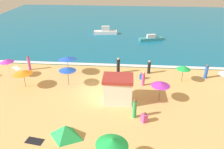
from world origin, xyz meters
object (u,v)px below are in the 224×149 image
Objects in this scene: lifeguard_cabana at (118,89)px; beachgoer_5 at (143,79)px; beachgoer_8 at (118,66)px; beach_umbrella_0 at (67,58)px; beach_umbrella_8 at (67,69)px; beachgoer_0 at (134,109)px; beach_umbrella_3 at (23,72)px; beach_umbrella_1 at (161,84)px; beachgoer_3 at (144,118)px; beach_tent at (66,131)px; small_boat_1 at (151,38)px; small_boat_0 at (105,32)px; beachgoer_4 at (149,67)px; beachgoer_10 at (141,76)px; beachgoer_7 at (29,63)px; beach_umbrella_6 at (184,68)px; beach_umbrella_2 at (7,61)px; beachgoer_1 at (206,72)px; beach_umbrella_4 at (112,142)px.

lifeguard_cabana is 4.22m from beachgoer_5.
beachgoer_8 is at bearing 92.85° from lifeguard_cabana.
beach_umbrella_8 is (0.71, -2.67, -0.12)m from beach_umbrella_0.
beach_umbrella_3 is at bearing 159.58° from beachgoer_0.
beachgoer_3 is at bearing -115.51° from beach_umbrella_1.
small_boat_1 is (8.16, 24.07, -0.11)m from beach_tent.
small_boat_0 is at bearing 99.17° from lifeguard_cabana.
beachgoer_4 reaches higher than beachgoer_10.
beachgoer_5 reaches higher than beachgoer_3.
beachgoer_7 is at bearing -141.16° from small_boat_1.
beachgoer_7 is 0.43× the size of small_boat_0.
beachgoer_0 is (1.55, -2.36, -0.47)m from lifeguard_cabana.
beach_umbrella_3 is at bearing -130.64° from small_boat_1.
beach_umbrella_6 reaches higher than beachgoer_7.
beachgoer_8 is at bearing 9.48° from beach_umbrella_2.
beachgoer_3 is at bearing -96.00° from beachgoer_4.
lifeguard_cabana is at bearing -28.52° from beachgoer_7.
beach_tent is (-10.52, -9.77, -1.17)m from beach_umbrella_6.
beach_tent is at bearing -140.96° from beachgoer_1.
lifeguard_cabana reaches higher than beachgoer_7.
beachgoer_8 is 13.60m from small_boat_1.
beach_umbrella_8 is (-12.34, -1.85, 0.22)m from beach_umbrella_6.
beachgoer_0 is at bearing -96.88° from beachgoer_10.
beachgoer_1 is at bearing -6.31° from beachgoer_4.
beachgoer_10 is 0.19× the size of small_boat_0.
beachgoer_7 is (1.49, 2.08, -1.17)m from beach_umbrella_2.
beachgoer_3 is at bearing -21.36° from beach_umbrella_3.
beach_tent is at bearing -124.73° from lifeguard_cabana.
lifeguard_cabana is at bearing -87.15° from beachgoer_8.
beachgoer_4 is at bearing 74.96° from beachgoer_5.
beachgoer_7 is at bearing -179.16° from beachgoer_4.
lifeguard_cabana is 1.20× the size of beach_tent.
beach_umbrella_4 is at bearing -83.03° from small_boat_0.
beach_umbrella_2 is at bearing -171.90° from beachgoer_4.
lifeguard_cabana reaches higher than small_boat_0.
beach_umbrella_8 is (4.51, 0.73, 0.20)m from beach_umbrella_3.
beach_umbrella_6 reaches higher than small_boat_0.
beach_umbrella_4 is 5.56m from beachgoer_0.
beach_umbrella_1 is (10.12, -4.93, -0.23)m from beach_umbrella_0.
beach_umbrella_8 is 8.24m from beach_tent.
beach_umbrella_1 is 1.31× the size of beachgoer_7.
beach_umbrella_2 is at bearing 155.37° from beachgoer_3.
lifeguard_cabana reaches higher than beach_umbrella_8.
beach_umbrella_3 is 1.72× the size of beachgoer_4.
lifeguard_cabana reaches higher than small_boat_1.
beachgoer_10 is (0.03, 7.67, -0.04)m from beachgoer_3.
beachgoer_4 is at bearing 3.34° from beachgoer_8.
beachgoer_4 is at bearing -95.39° from small_boat_1.
beach_umbrella_8 is 8.11m from beachgoer_5.
beachgoer_7 is at bearing 174.36° from beachgoer_10.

